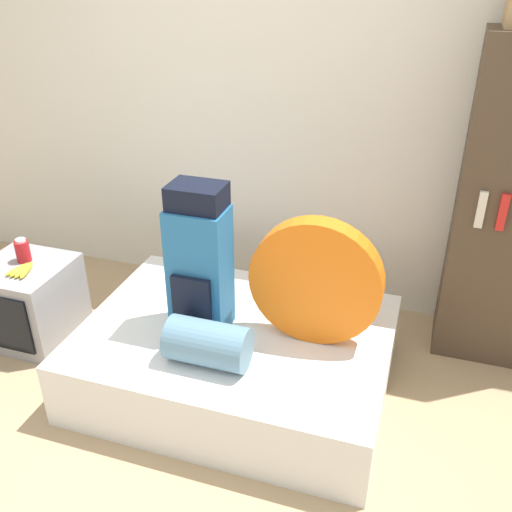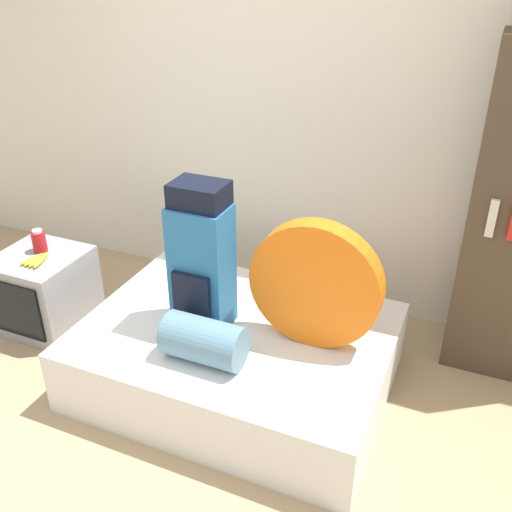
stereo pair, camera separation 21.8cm
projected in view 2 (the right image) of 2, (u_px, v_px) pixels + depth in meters
The scene contains 9 objects.
ground_plane at pixel (134, 471), 2.61m from camera, with size 16.00×16.00×0.00m, color tan.
wall_back at pixel (280, 100), 3.43m from camera, with size 8.00×0.05×2.60m.
bed at pixel (237, 355), 3.06m from camera, with size 1.58×1.18×0.36m.
backpack at pixel (202, 260), 2.83m from camera, with size 0.29×0.24×0.78m.
tent_bag at pixel (315, 284), 2.73m from camera, with size 0.65×0.11×0.65m.
sleeping_roll at pixel (204, 341), 2.69m from camera, with size 0.39×0.22×0.22m.
television at pixel (44, 290), 3.52m from camera, with size 0.49×0.51×0.49m.
canister at pixel (39, 241), 3.43m from camera, with size 0.08×0.08×0.14m.
banana_bunch at pixel (37, 260), 3.33m from camera, with size 0.13×0.18×0.03m.
Camera 2 is at (1.23, -1.45, 2.11)m, focal length 40.00 mm.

